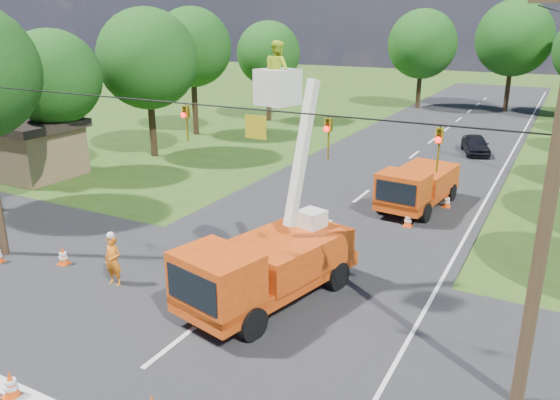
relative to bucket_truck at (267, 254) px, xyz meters
The scene contains 22 objects.
ground 16.66m from the bucket_truck, 93.75° to the left, with size 140.00×140.00×0.00m, color #2C4C16.
road_main 16.66m from the bucket_truck, 93.75° to the left, with size 12.00×100.00×0.06m, color black.
road_cross 2.46m from the bucket_truck, 126.70° to the right, with size 56.00×10.00×0.07m, color black.
edge_line 17.23m from the bucket_truck, 74.73° to the left, with size 0.12×90.00×0.02m, color silver.
bucket_truck is the anchor object (origin of this frame).
second_truck 11.25m from the bucket_truck, 80.98° to the left, with size 2.76×5.89×2.13m.
ground_worker 5.33m from the bucket_truck, 165.12° to the right, with size 0.64×0.42×1.75m, color orange.
distant_car 24.00m from the bucket_truck, 84.38° to the left, with size 1.48×3.68×1.25m, color black.
traffic_cone_0 7.57m from the bucket_truck, 114.22° to the right, with size 0.38×0.38×0.71m.
traffic_cone_2 5.14m from the bucket_truck, 93.98° to the left, with size 0.38×0.38×0.71m.
traffic_cone_3 8.89m from the bucket_truck, 76.20° to the left, with size 0.38×0.38×0.71m.
traffic_cone_4 8.03m from the bucket_truck, behind, with size 0.38×0.38×0.71m.
traffic_cone_7 12.34m from the bucket_truck, 75.78° to the left, with size 0.38×0.38×0.71m.
pole_right_near 8.31m from the bucket_truck, 11.09° to the right, with size 1.80×0.30×10.00m.
signal_span 4.61m from the bucket_truck, 51.97° to the right, with size 18.00×0.29×1.07m.
shed 20.18m from the bucket_truck, 161.07° to the left, with size 5.50×4.50×3.15m.
tree_left_c 19.50m from the bucket_truck, 156.77° to the left, with size 5.20×5.20×8.06m.
tree_left_d 21.50m from the bucket_truck, 139.89° to the left, with size 6.20×6.20×9.24m.
tree_left_e 27.66m from the bucket_truck, 131.04° to the left, with size 5.80×5.80×9.41m.
tree_left_f 32.92m from the bucket_truck, 119.09° to the left, with size 5.40×5.40×8.40m.
tree_far_a 42.23m from the bucket_truck, 98.33° to the left, with size 6.60×6.60×9.50m.
tree_far_b 43.89m from the bucket_truck, 87.48° to the left, with size 7.00×7.00×10.32m.
Camera 1 is at (8.61, -9.84, 8.45)m, focal length 35.00 mm.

